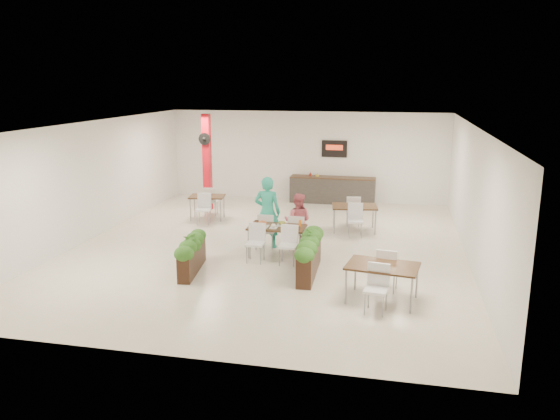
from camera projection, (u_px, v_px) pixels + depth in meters
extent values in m
plane|color=beige|center=(269.00, 247.00, 14.33)|extent=(12.00, 12.00, 0.00)
cube|color=white|center=(307.00, 156.00, 19.67)|extent=(10.00, 0.10, 3.20)
cube|color=white|center=(177.00, 261.00, 8.26)|extent=(10.00, 0.10, 3.20)
cube|color=white|center=(92.00, 180.00, 14.99)|extent=(0.10, 12.00, 3.20)
cube|color=white|center=(473.00, 196.00, 12.94)|extent=(0.10, 12.00, 3.20)
cube|color=white|center=(268.00, 124.00, 13.59)|extent=(10.00, 12.00, 0.04)
cube|color=#B80C19|center=(207.00, 162.00, 18.19)|extent=(0.25, 0.25, 3.20)
cylinder|color=black|center=(205.00, 139.00, 17.83)|extent=(0.40, 0.06, 0.40)
sphere|color=black|center=(204.00, 139.00, 17.80)|extent=(0.12, 0.12, 0.12)
cube|color=#2B2926|center=(332.00, 190.00, 19.40)|extent=(3.00, 0.60, 0.90)
cube|color=black|center=(333.00, 177.00, 19.29)|extent=(3.00, 0.62, 0.04)
cube|color=black|center=(334.00, 149.00, 19.36)|extent=(0.90, 0.04, 0.60)
cube|color=red|center=(334.00, 147.00, 19.32)|extent=(0.60, 0.02, 0.18)
imported|color=maroon|center=(310.00, 173.00, 19.43)|extent=(0.09, 0.09, 0.19)
imported|color=gold|center=(317.00, 174.00, 19.38)|extent=(0.13, 0.13, 0.17)
cube|color=black|center=(277.00, 227.00, 13.49)|extent=(1.40, 0.81, 0.04)
cylinder|color=gray|center=(249.00, 244.00, 13.39)|extent=(0.04, 0.04, 0.71)
cylinder|color=gray|center=(300.00, 247.00, 13.12)|extent=(0.04, 0.04, 0.71)
cylinder|color=gray|center=(256.00, 236.00, 14.03)|extent=(0.04, 0.04, 0.71)
cylinder|color=gray|center=(305.00, 239.00, 13.77)|extent=(0.04, 0.04, 0.71)
cube|color=white|center=(267.00, 231.00, 14.21)|extent=(0.42, 0.42, 0.05)
cube|color=white|center=(265.00, 223.00, 13.97)|extent=(0.42, 0.04, 0.45)
cylinder|color=gray|center=(275.00, 238.00, 14.39)|extent=(0.02, 0.02, 0.43)
cylinder|color=gray|center=(263.00, 237.00, 14.46)|extent=(0.02, 0.02, 0.43)
cylinder|color=gray|center=(272.00, 242.00, 14.07)|extent=(0.02, 0.02, 0.43)
cylinder|color=gray|center=(259.00, 241.00, 14.14)|extent=(0.02, 0.02, 0.43)
cube|color=white|center=(297.00, 233.00, 14.04)|extent=(0.42, 0.42, 0.05)
cube|color=white|center=(296.00, 225.00, 13.80)|extent=(0.42, 0.04, 0.45)
cylinder|color=gray|center=(305.00, 240.00, 14.22)|extent=(0.02, 0.02, 0.43)
cylinder|color=gray|center=(292.00, 239.00, 14.29)|extent=(0.02, 0.02, 0.43)
cylinder|color=gray|center=(303.00, 244.00, 13.90)|extent=(0.02, 0.02, 0.43)
cylinder|color=gray|center=(289.00, 243.00, 13.97)|extent=(0.02, 0.02, 0.43)
cube|color=white|center=(255.00, 244.00, 13.07)|extent=(0.42, 0.42, 0.05)
cube|color=white|center=(257.00, 232.00, 13.19)|extent=(0.42, 0.04, 0.45)
cylinder|color=gray|center=(247.00, 255.00, 13.00)|extent=(0.02, 0.02, 0.43)
cylinder|color=gray|center=(260.00, 256.00, 12.93)|extent=(0.02, 0.02, 0.43)
cylinder|color=gray|center=(250.00, 251.00, 13.32)|extent=(0.02, 0.02, 0.43)
cylinder|color=gray|center=(264.00, 252.00, 13.25)|extent=(0.02, 0.02, 0.43)
cube|color=white|center=(288.00, 246.00, 12.90)|extent=(0.42, 0.42, 0.05)
cube|color=white|center=(290.00, 234.00, 13.02)|extent=(0.42, 0.04, 0.45)
cylinder|color=gray|center=(279.00, 257.00, 12.83)|extent=(0.02, 0.02, 0.43)
cylinder|color=gray|center=(294.00, 258.00, 12.76)|extent=(0.02, 0.02, 0.43)
cylinder|color=gray|center=(282.00, 253.00, 13.15)|extent=(0.02, 0.02, 0.43)
cylinder|color=gray|center=(296.00, 254.00, 13.08)|extent=(0.02, 0.02, 0.43)
cube|color=white|center=(262.00, 226.00, 13.46)|extent=(0.30, 0.30, 0.01)
ellipsoid|color=#A64629|center=(262.00, 223.00, 13.45)|extent=(0.22, 0.22, 0.13)
cube|color=white|center=(282.00, 225.00, 13.58)|extent=(0.26, 0.26, 0.01)
ellipsoid|color=#C58722|center=(282.00, 223.00, 13.56)|extent=(0.18, 0.18, 0.11)
cube|color=white|center=(292.00, 228.00, 13.29)|extent=(0.26, 0.26, 0.01)
ellipsoid|color=#531810|center=(292.00, 226.00, 13.27)|extent=(0.16, 0.16, 0.10)
cube|color=white|center=(273.00, 228.00, 13.32)|extent=(0.18, 0.18, 0.01)
ellipsoid|color=white|center=(273.00, 226.00, 13.31)|extent=(0.12, 0.12, 0.07)
cylinder|color=orange|center=(300.00, 223.00, 13.50)|extent=(0.07, 0.07, 0.15)
imported|color=#523223|center=(257.00, 222.00, 13.68)|extent=(0.12, 0.12, 0.10)
imported|color=#28B094|center=(267.00, 212.00, 14.14)|extent=(0.69, 0.45, 1.88)
imported|color=#D55E6E|center=(298.00, 221.00, 14.03)|extent=(0.72, 0.56, 1.47)
cube|color=black|center=(192.00, 260.00, 12.44)|extent=(0.51, 1.71, 0.56)
ellipsoid|color=#194F16|center=(184.00, 252.00, 11.68)|extent=(0.40, 0.40, 0.32)
ellipsoid|color=#194F16|center=(188.00, 247.00, 12.01)|extent=(0.40, 0.40, 0.32)
ellipsoid|color=#194F16|center=(191.00, 243.00, 12.35)|extent=(0.40, 0.40, 0.32)
ellipsoid|color=#194F16|center=(195.00, 239.00, 12.69)|extent=(0.40, 0.40, 0.32)
ellipsoid|color=#194F16|center=(198.00, 235.00, 13.02)|extent=(0.40, 0.40, 0.32)
imported|color=#194F16|center=(191.00, 240.00, 12.34)|extent=(0.33, 0.28, 0.36)
cube|color=black|center=(309.00, 261.00, 12.25)|extent=(0.39, 1.96, 0.65)
ellipsoid|color=#194F16|center=(304.00, 253.00, 11.36)|extent=(0.40, 0.40, 0.32)
ellipsoid|color=#194F16|center=(307.00, 247.00, 11.76)|extent=(0.40, 0.40, 0.32)
ellipsoid|color=#194F16|center=(309.00, 242.00, 12.15)|extent=(0.40, 0.40, 0.32)
ellipsoid|color=#194F16|center=(312.00, 237.00, 12.55)|extent=(0.40, 0.40, 0.32)
ellipsoid|color=#194F16|center=(314.00, 232.00, 12.94)|extent=(0.40, 0.40, 0.32)
imported|color=#194F16|center=(309.00, 238.00, 12.13)|extent=(0.24, 0.24, 0.42)
cube|color=black|center=(207.00, 197.00, 17.05)|extent=(1.16, 0.86, 0.04)
cylinder|color=gray|center=(190.00, 210.00, 16.88)|extent=(0.04, 0.04, 0.71)
cylinder|color=gray|center=(221.00, 211.00, 16.82)|extent=(0.04, 0.04, 0.71)
cylinder|color=gray|center=(195.00, 206.00, 17.45)|extent=(0.04, 0.04, 0.71)
cylinder|color=gray|center=(224.00, 206.00, 17.39)|extent=(0.04, 0.04, 0.71)
cube|color=white|center=(211.00, 201.00, 17.69)|extent=(0.48, 0.48, 0.05)
cube|color=white|center=(210.00, 195.00, 17.45)|extent=(0.42, 0.10, 0.45)
cylinder|color=gray|center=(217.00, 207.00, 17.90)|extent=(0.02, 0.02, 0.43)
cylinder|color=gray|center=(207.00, 207.00, 17.92)|extent=(0.02, 0.02, 0.43)
cylinder|color=gray|center=(215.00, 209.00, 17.57)|extent=(0.02, 0.02, 0.43)
cylinder|color=gray|center=(205.00, 209.00, 17.59)|extent=(0.02, 0.02, 0.43)
cube|color=white|center=(203.00, 210.00, 16.53)|extent=(0.48, 0.48, 0.05)
cube|color=white|center=(204.00, 200.00, 16.66)|extent=(0.42, 0.10, 0.45)
cylinder|color=gray|center=(197.00, 218.00, 16.43)|extent=(0.02, 0.02, 0.43)
cylinder|color=gray|center=(208.00, 219.00, 16.41)|extent=(0.02, 0.02, 0.43)
cylinder|color=gray|center=(199.00, 216.00, 16.76)|extent=(0.02, 0.02, 0.43)
cylinder|color=gray|center=(210.00, 216.00, 16.74)|extent=(0.02, 0.02, 0.43)
imported|color=white|center=(207.00, 195.00, 17.04)|extent=(0.22, 0.22, 0.05)
cube|color=black|center=(354.00, 206.00, 15.71)|extent=(1.38, 1.02, 0.04)
cylinder|color=gray|center=(334.00, 222.00, 15.48)|extent=(0.04, 0.04, 0.71)
cylinder|color=gray|center=(375.00, 223.00, 15.40)|extent=(0.04, 0.04, 0.71)
cylinder|color=gray|center=(334.00, 216.00, 16.19)|extent=(0.04, 0.04, 0.71)
cylinder|color=gray|center=(373.00, 216.00, 16.11)|extent=(0.04, 0.04, 0.71)
cube|color=white|center=(353.00, 211.00, 16.36)|extent=(0.47, 0.47, 0.05)
cube|color=white|center=(354.00, 204.00, 16.11)|extent=(0.42, 0.10, 0.45)
cylinder|color=gray|center=(358.00, 217.00, 16.56)|extent=(0.02, 0.02, 0.43)
cylinder|color=gray|center=(347.00, 217.00, 16.59)|extent=(0.02, 0.02, 0.43)
cylinder|color=gray|center=(359.00, 220.00, 16.23)|extent=(0.02, 0.02, 0.43)
cylinder|color=gray|center=(347.00, 220.00, 16.26)|extent=(0.02, 0.02, 0.43)
cube|color=white|center=(355.00, 221.00, 15.19)|extent=(0.47, 0.47, 0.05)
cube|color=white|center=(355.00, 211.00, 15.32)|extent=(0.42, 0.10, 0.45)
cylinder|color=gray|center=(349.00, 231.00, 15.09)|extent=(0.02, 0.02, 0.43)
cylinder|color=gray|center=(362.00, 231.00, 15.07)|extent=(0.02, 0.02, 0.43)
cylinder|color=gray|center=(349.00, 227.00, 15.42)|extent=(0.02, 0.02, 0.43)
cylinder|color=gray|center=(361.00, 228.00, 15.40)|extent=(0.02, 0.02, 0.43)
imported|color=white|center=(355.00, 205.00, 15.70)|extent=(0.22, 0.22, 0.05)
cube|color=black|center=(383.00, 266.00, 10.67)|extent=(1.50, 1.11, 0.04)
cylinder|color=gray|center=(346.00, 287.00, 10.61)|extent=(0.04, 0.04, 0.71)
cylinder|color=gray|center=(411.00, 296.00, 10.18)|extent=(0.04, 0.04, 0.71)
cylinder|color=gray|center=(355.00, 274.00, 11.34)|extent=(0.04, 0.04, 0.71)
cylinder|color=gray|center=(417.00, 281.00, 10.90)|extent=(0.04, 0.04, 0.71)
cube|color=white|center=(387.00, 270.00, 11.28)|extent=(0.48, 0.48, 0.05)
cube|color=white|center=(386.00, 261.00, 11.05)|extent=(0.42, 0.10, 0.45)
cylinder|color=gray|center=(396.00, 279.00, 11.43)|extent=(0.02, 0.02, 0.43)
cylinder|color=gray|center=(380.00, 277.00, 11.55)|extent=(0.02, 0.02, 0.43)
cylinder|color=gray|center=(394.00, 284.00, 11.12)|extent=(0.02, 0.02, 0.43)
cylinder|color=gray|center=(377.00, 282.00, 11.24)|extent=(0.02, 0.02, 0.43)
cube|color=white|center=(376.00, 290.00, 10.19)|extent=(0.48, 0.48, 0.05)
cube|color=white|center=(379.00, 274.00, 10.31)|extent=(0.42, 0.10, 0.45)
cylinder|color=gray|center=(365.00, 304.00, 10.15)|extent=(0.02, 0.02, 0.43)
cylinder|color=gray|center=(383.00, 307.00, 10.03)|extent=(0.02, 0.02, 0.43)
cylinder|color=gray|center=(369.00, 297.00, 10.46)|extent=(0.02, 0.02, 0.43)
cylinder|color=gray|center=(386.00, 300.00, 10.34)|extent=(0.02, 0.02, 0.43)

